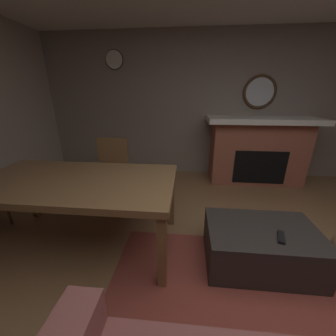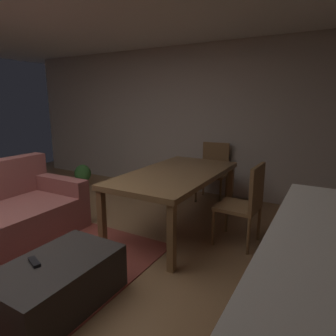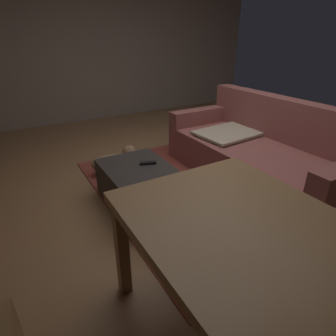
{
  "view_description": "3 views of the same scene",
  "coord_description": "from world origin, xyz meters",
  "px_view_note": "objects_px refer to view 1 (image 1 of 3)",
  "views": [
    {
      "loc": [
        0.68,
        0.77,
        1.5
      ],
      "look_at": [
        0.85,
        -0.94,
        0.86
      ],
      "focal_mm": 21.43,
      "sensor_mm": 36.0,
      "label": 1
    },
    {
      "loc": [
        -1.33,
        -2.51,
        1.58
      ],
      "look_at": [
        0.71,
        -1.35,
        1.05
      ],
      "focal_mm": 30.95,
      "sensor_mm": 36.0,
      "label": 2
    },
    {
      "loc": [
        2.16,
        -1.75,
        1.55
      ],
      "look_at": [
        0.61,
        -0.85,
        0.69
      ],
      "focal_mm": 30.18,
      "sensor_mm": 36.0,
      "label": 3
    }
  ],
  "objects_px": {
    "ottoman_coffee_table": "(260,246)",
    "dining_table": "(76,186)",
    "round_wall_mirror": "(260,92)",
    "dining_chair_south": "(111,168)",
    "fireplace": "(256,150)",
    "tv_remote": "(281,237)",
    "wall_clock": "(114,60)"
  },
  "relations": [
    {
      "from": "ottoman_coffee_table",
      "to": "dining_table",
      "type": "bearing_deg",
      "value": -3.76
    },
    {
      "from": "round_wall_mirror",
      "to": "dining_chair_south",
      "type": "distance_m",
      "value": 2.78
    },
    {
      "from": "fireplace",
      "to": "ottoman_coffee_table",
      "type": "relative_size",
      "value": 1.85
    },
    {
      "from": "round_wall_mirror",
      "to": "ottoman_coffee_table",
      "type": "distance_m",
      "value": 2.69
    },
    {
      "from": "dining_chair_south",
      "to": "ottoman_coffee_table",
      "type": "bearing_deg",
      "value": 150.2
    },
    {
      "from": "dining_table",
      "to": "tv_remote",
      "type": "bearing_deg",
      "value": 172.86
    },
    {
      "from": "dining_table",
      "to": "dining_chair_south",
      "type": "relative_size",
      "value": 2.03
    },
    {
      "from": "round_wall_mirror",
      "to": "fireplace",
      "type": "bearing_deg",
      "value": 90.0
    },
    {
      "from": "round_wall_mirror",
      "to": "tv_remote",
      "type": "height_order",
      "value": "round_wall_mirror"
    },
    {
      "from": "tv_remote",
      "to": "dining_chair_south",
      "type": "xyz_separation_m",
      "value": [
        1.84,
        -1.11,
        0.13
      ]
    },
    {
      "from": "tv_remote",
      "to": "dining_table",
      "type": "height_order",
      "value": "dining_table"
    },
    {
      "from": "fireplace",
      "to": "wall_clock",
      "type": "xyz_separation_m",
      "value": [
        2.53,
        -0.29,
        1.48
      ]
    },
    {
      "from": "tv_remote",
      "to": "dining_chair_south",
      "type": "height_order",
      "value": "dining_chair_south"
    },
    {
      "from": "round_wall_mirror",
      "to": "tv_remote",
      "type": "xyz_separation_m",
      "value": [
        0.42,
        2.4,
        -1.13
      ]
    },
    {
      "from": "fireplace",
      "to": "dining_chair_south",
      "type": "xyz_separation_m",
      "value": [
        2.26,
        1.0,
        -0.05
      ]
    },
    {
      "from": "dining_chair_south",
      "to": "wall_clock",
      "type": "distance_m",
      "value": 2.02
    },
    {
      "from": "ottoman_coffee_table",
      "to": "dining_table",
      "type": "height_order",
      "value": "dining_table"
    },
    {
      "from": "dining_table",
      "to": "fireplace",
      "type": "bearing_deg",
      "value": -140.29
    },
    {
      "from": "dining_table",
      "to": "wall_clock",
      "type": "bearing_deg",
      "value": -83.05
    },
    {
      "from": "wall_clock",
      "to": "round_wall_mirror",
      "type": "bearing_deg",
      "value": 180.0
    },
    {
      "from": "fireplace",
      "to": "wall_clock",
      "type": "distance_m",
      "value": 2.94
    },
    {
      "from": "wall_clock",
      "to": "dining_chair_south",
      "type": "bearing_deg",
      "value": 101.8
    },
    {
      "from": "tv_remote",
      "to": "wall_clock",
      "type": "relative_size",
      "value": 0.5
    },
    {
      "from": "ottoman_coffee_table",
      "to": "tv_remote",
      "type": "relative_size",
      "value": 5.99
    },
    {
      "from": "round_wall_mirror",
      "to": "dining_chair_south",
      "type": "relative_size",
      "value": 0.6
    },
    {
      "from": "fireplace",
      "to": "dining_table",
      "type": "bearing_deg",
      "value": 39.71
    },
    {
      "from": "fireplace",
      "to": "dining_chair_south",
      "type": "height_order",
      "value": "fireplace"
    },
    {
      "from": "round_wall_mirror",
      "to": "tv_remote",
      "type": "distance_m",
      "value": 2.68
    },
    {
      "from": "dining_table",
      "to": "wall_clock",
      "type": "height_order",
      "value": "wall_clock"
    },
    {
      "from": "fireplace",
      "to": "ottoman_coffee_table",
      "type": "bearing_deg",
      "value": 75.38
    },
    {
      "from": "round_wall_mirror",
      "to": "tv_remote",
      "type": "bearing_deg",
      "value": 80.06
    },
    {
      "from": "tv_remote",
      "to": "wall_clock",
      "type": "bearing_deg",
      "value": -28.76
    }
  ]
}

